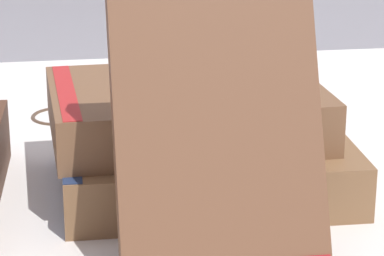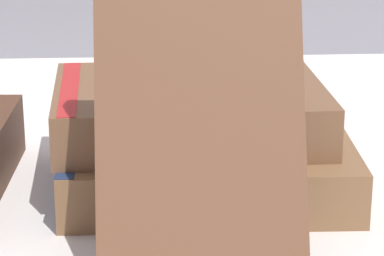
{
  "view_description": "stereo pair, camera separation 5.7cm",
  "coord_description": "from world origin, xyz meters",
  "px_view_note": "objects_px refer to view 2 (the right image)",
  "views": [
    {
      "loc": [
        -0.09,
        -0.57,
        0.24
      ],
      "look_at": [
        0.0,
        0.0,
        0.05
      ],
      "focal_mm": 85.0,
      "sensor_mm": 36.0,
      "label": 1
    },
    {
      "loc": [
        -0.03,
        -0.57,
        0.24
      ],
      "look_at": [
        0.0,
        0.0,
        0.05
      ],
      "focal_mm": 85.0,
      "sensor_mm": 36.0,
      "label": 2
    }
  ],
  "objects_px": {
    "reading_glasses": "(117,110)",
    "book_flat_bottom": "(200,165)",
    "book_leaning_front": "(193,141)",
    "book_flat_top": "(188,110)",
    "pocket_watch": "(245,89)"
  },
  "relations": [
    {
      "from": "reading_glasses",
      "to": "book_flat_bottom",
      "type": "bearing_deg",
      "value": -71.23
    },
    {
      "from": "book_flat_top",
      "to": "book_leaning_front",
      "type": "xyz_separation_m",
      "value": [
        -0.0,
        -0.12,
        0.02
      ]
    },
    {
      "from": "book_flat_bottom",
      "to": "book_leaning_front",
      "type": "height_order",
      "value": "book_leaning_front"
    },
    {
      "from": "book_leaning_front",
      "to": "reading_glasses",
      "type": "xyz_separation_m",
      "value": [
        -0.05,
        0.29,
        -0.07
      ]
    },
    {
      "from": "book_flat_top",
      "to": "reading_glasses",
      "type": "height_order",
      "value": "book_flat_top"
    },
    {
      "from": "book_flat_bottom",
      "to": "reading_glasses",
      "type": "distance_m",
      "value": 0.19
    },
    {
      "from": "book_flat_bottom",
      "to": "book_flat_top",
      "type": "xyz_separation_m",
      "value": [
        -0.01,
        0.01,
        0.04
      ]
    },
    {
      "from": "book_leaning_front",
      "to": "reading_glasses",
      "type": "bearing_deg",
      "value": 100.01
    },
    {
      "from": "pocket_watch",
      "to": "reading_glasses",
      "type": "bearing_deg",
      "value": 115.62
    },
    {
      "from": "book_flat_top",
      "to": "pocket_watch",
      "type": "xyz_separation_m",
      "value": [
        0.04,
        -0.02,
        0.02
      ]
    },
    {
      "from": "book_flat_bottom",
      "to": "pocket_watch",
      "type": "distance_m",
      "value": 0.06
    },
    {
      "from": "reading_glasses",
      "to": "book_leaning_front",
      "type": "bearing_deg",
      "value": -80.34
    },
    {
      "from": "book_leaning_front",
      "to": "pocket_watch",
      "type": "distance_m",
      "value": 0.11
    },
    {
      "from": "book_flat_top",
      "to": "pocket_watch",
      "type": "height_order",
      "value": "pocket_watch"
    },
    {
      "from": "book_leaning_front",
      "to": "book_flat_top",
      "type": "bearing_deg",
      "value": 88.65
    }
  ]
}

